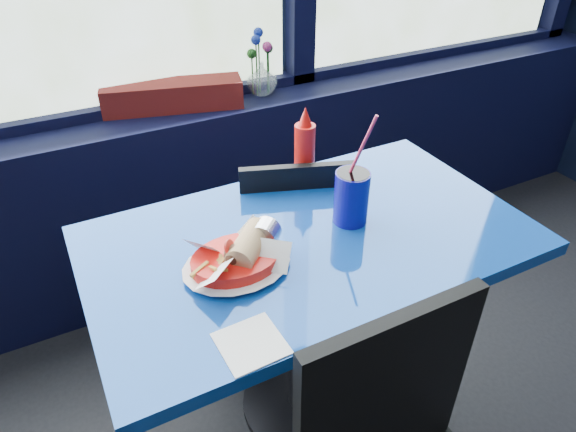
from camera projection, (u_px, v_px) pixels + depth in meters
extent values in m
cube|color=black|center=(142.00, 211.00, 2.12)|extent=(5.00, 0.26, 0.80)
cube|color=black|center=(120.00, 111.00, 1.95)|extent=(4.80, 0.08, 0.06)
cylinder|color=black|center=(305.00, 401.00, 1.82)|extent=(0.44, 0.44, 0.03)
cylinder|color=black|center=(307.00, 338.00, 1.63)|extent=(0.12, 0.12, 0.68)
cube|color=navy|center=(310.00, 240.00, 1.41)|extent=(1.20, 0.70, 0.04)
cube|color=black|center=(385.00, 399.00, 1.03)|extent=(0.40, 0.03, 0.46)
cube|color=black|center=(260.00, 251.00, 1.90)|extent=(0.48, 0.48, 0.04)
cube|color=black|center=(296.00, 221.00, 1.67)|extent=(0.34, 0.15, 0.41)
cylinder|color=black|center=(296.00, 263.00, 2.17)|extent=(0.02, 0.02, 0.38)
cylinder|color=black|center=(309.00, 318.00, 1.91)|extent=(0.02, 0.02, 0.38)
cylinder|color=black|center=(220.00, 270.00, 2.13)|extent=(0.02, 0.02, 0.38)
cylinder|color=black|center=(222.00, 327.00, 1.87)|extent=(0.02, 0.02, 0.38)
cube|color=maroon|center=(173.00, 95.00, 1.96)|extent=(0.54, 0.26, 0.11)
imported|color=silver|center=(262.00, 79.00, 2.08)|extent=(0.15, 0.16, 0.13)
cylinder|color=#1E5919|center=(257.00, 70.00, 2.05)|extent=(0.01, 0.01, 0.21)
sphere|color=#1B32A0|center=(256.00, 40.00, 1.99)|extent=(0.04, 0.04, 0.04)
cylinder|color=#1E5919|center=(268.00, 73.00, 2.07)|extent=(0.01, 0.01, 0.18)
sphere|color=#DF4190|center=(267.00, 47.00, 2.01)|extent=(0.04, 0.04, 0.04)
cylinder|color=#1E5919|center=(259.00, 65.00, 2.07)|extent=(0.01, 0.01, 0.23)
sphere|color=#1B32A0|center=(258.00, 32.00, 2.00)|extent=(0.04, 0.04, 0.04)
cylinder|color=#1E5919|center=(253.00, 76.00, 2.07)|extent=(0.01, 0.01, 0.15)
sphere|color=#1E5919|center=(252.00, 54.00, 2.02)|extent=(0.04, 0.04, 0.04)
cylinder|color=#1E5919|center=(269.00, 72.00, 2.09)|extent=(0.01, 0.01, 0.17)
sphere|color=#1E5919|center=(268.00, 48.00, 2.03)|extent=(0.04, 0.04, 0.04)
cylinder|color=red|center=(237.00, 262.00, 1.27)|extent=(0.29, 0.29, 0.04)
cylinder|color=white|center=(237.00, 265.00, 1.28)|extent=(0.28, 0.28, 0.00)
cylinder|color=silver|center=(264.00, 235.00, 1.31)|extent=(0.09, 0.09, 0.08)
sphere|color=brown|center=(235.00, 255.00, 1.24)|extent=(0.05, 0.05, 0.05)
cylinder|color=red|center=(230.00, 248.00, 1.23)|extent=(0.06, 0.06, 0.01)
cylinder|color=red|center=(305.00, 152.00, 1.60)|extent=(0.06, 0.06, 0.18)
cone|color=red|center=(305.00, 116.00, 1.53)|extent=(0.04, 0.04, 0.06)
cylinder|color=#0E0B7C|center=(351.00, 197.00, 1.41)|extent=(0.10, 0.10, 0.15)
cylinder|color=black|center=(353.00, 174.00, 1.37)|extent=(0.09, 0.09, 0.01)
cylinder|color=#DA2E56|center=(360.00, 151.00, 1.33)|extent=(0.06, 0.06, 0.21)
cube|color=white|center=(251.00, 343.00, 1.08)|extent=(0.14, 0.14, 0.00)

